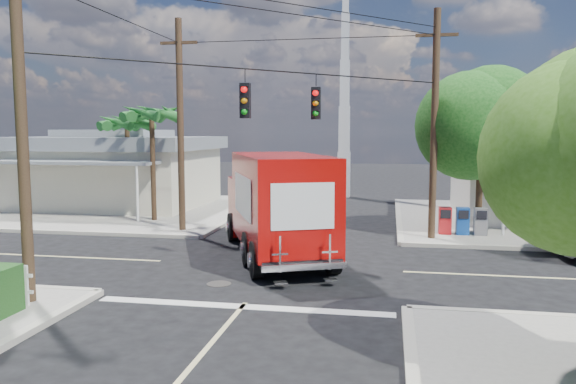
# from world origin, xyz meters

# --- Properties ---
(ground) EXTENTS (120.00, 120.00, 0.00)m
(ground) POSITION_xyz_m (0.00, 0.00, 0.00)
(ground) COLOR black
(ground) RESTS_ON ground
(sidewalk_ne) EXTENTS (14.12, 14.12, 0.14)m
(sidewalk_ne) POSITION_xyz_m (10.88, 10.88, 0.07)
(sidewalk_ne) COLOR gray
(sidewalk_ne) RESTS_ON ground
(sidewalk_nw) EXTENTS (14.12, 14.12, 0.14)m
(sidewalk_nw) POSITION_xyz_m (-10.88, 10.88, 0.07)
(sidewalk_nw) COLOR gray
(sidewalk_nw) RESTS_ON ground
(road_markings) EXTENTS (32.00, 32.00, 0.01)m
(road_markings) POSITION_xyz_m (0.00, -1.47, 0.01)
(road_markings) COLOR beige
(road_markings) RESTS_ON ground
(building_nw) EXTENTS (10.80, 10.20, 4.30)m
(building_nw) POSITION_xyz_m (-12.00, 12.46, 2.22)
(building_nw) COLOR beige
(building_nw) RESTS_ON sidewalk_nw
(radio_tower) EXTENTS (0.80, 0.80, 17.00)m
(radio_tower) POSITION_xyz_m (0.50, 20.00, 5.64)
(radio_tower) COLOR silver
(radio_tower) RESTS_ON ground
(tree_ne_front) EXTENTS (4.21, 4.14, 6.66)m
(tree_ne_front) POSITION_xyz_m (7.21, 6.76, 4.77)
(tree_ne_front) COLOR #422D1C
(tree_ne_front) RESTS_ON sidewalk_ne
(tree_ne_back) EXTENTS (3.77, 3.66, 5.82)m
(tree_ne_back) POSITION_xyz_m (9.81, 8.96, 4.19)
(tree_ne_back) COLOR #422D1C
(tree_ne_back) RESTS_ON sidewalk_ne
(palm_nw_front) EXTENTS (3.01, 3.08, 5.59)m
(palm_nw_front) POSITION_xyz_m (-7.50, 7.50, 5.04)
(palm_nw_front) COLOR #422D1C
(palm_nw_front) RESTS_ON sidewalk_nw
(palm_nw_back) EXTENTS (3.01, 3.08, 5.19)m
(palm_nw_back) POSITION_xyz_m (-9.50, 9.00, 4.67)
(palm_nw_back) COLOR #422D1C
(palm_nw_back) RESTS_ON sidewalk_nw
(utility_poles) EXTENTS (12.00, 10.68, 9.00)m
(utility_poles) POSITION_xyz_m (-1.58, 1.60, 4.67)
(utility_poles) COLOR #473321
(utility_poles) RESTS_ON ground
(vending_boxes) EXTENTS (1.90, 0.50, 1.10)m
(vending_boxes) POSITION_xyz_m (6.50, 6.20, 0.69)
(vending_boxes) COLOR red
(vending_boxes) RESTS_ON sidewalk_ne
(delivery_truck) EXTENTS (5.40, 8.52, 3.56)m
(delivery_truck) POSITION_xyz_m (-0.29, 1.42, 1.81)
(delivery_truck) COLOR black
(delivery_truck) RESTS_ON ground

